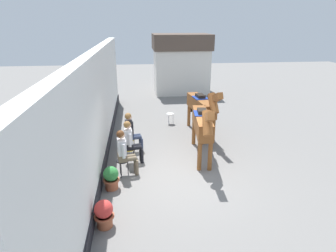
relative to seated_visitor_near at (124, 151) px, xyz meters
name	(u,v)px	position (x,y,z in m)	size (l,w,h in m)	color
ground_plane	(173,135)	(1.76, 2.92, -0.78)	(40.00, 40.00, 0.00)	slate
pub_facade_wall	(99,111)	(-0.79, 1.42, 0.76)	(0.34, 14.00, 3.40)	white
distant_cottage	(181,63)	(3.16, 10.22, 1.02)	(3.40, 2.60, 3.50)	silver
seated_visitor_near	(124,151)	(0.00, 0.00, 0.00)	(0.61, 0.48, 1.39)	black
seated_visitor_middle	(131,140)	(0.17, 0.76, 0.00)	(0.61, 0.49, 1.39)	gold
seated_visitor_far	(131,130)	(0.18, 1.59, 0.00)	(0.61, 0.48, 1.39)	gold
saddled_horse_near	(202,124)	(2.43, 0.89, 0.38)	(0.67, 2.99, 2.06)	brown
saddled_horse_far	(202,106)	(2.86, 2.88, 0.38)	(0.72, 2.99, 2.06)	brown
flower_planter_near	(104,213)	(-0.38, -2.20, -0.44)	(0.43, 0.43, 0.64)	#A85638
flower_planter_middle	(111,177)	(-0.35, -0.69, -0.44)	(0.43, 0.43, 0.64)	#A85638
spare_stool_white	(170,115)	(1.80, 4.28, -0.38)	(0.32, 0.32, 0.46)	white
satchel_bag	(125,139)	(-0.08, 2.47, -0.68)	(0.28, 0.12, 0.20)	black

